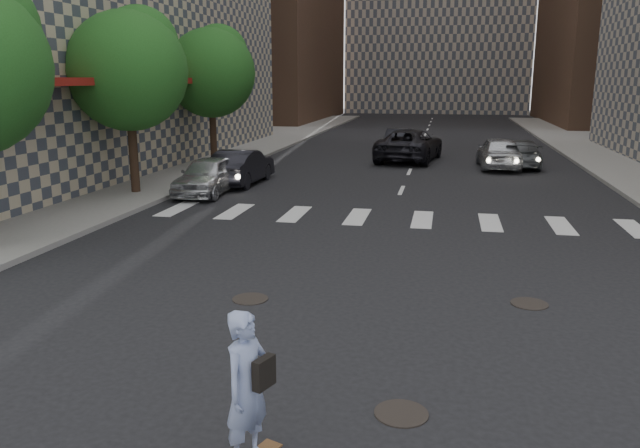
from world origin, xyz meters
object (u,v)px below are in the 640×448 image
Objects in this scene: skateboarder at (248,389)px; traffic_car_e at (400,140)px; traffic_car_c at (410,145)px; tree_c at (213,69)px; traffic_car_b at (519,153)px; tree_b at (131,65)px; traffic_car_a at (241,167)px; traffic_car_d at (499,152)px; silver_sedan at (208,176)px.

traffic_car_e is (-0.70, 31.14, -0.29)m from skateboarder.
tree_c is at bearing 30.79° from traffic_car_c.
skateboarder is 26.28m from traffic_car_b.
tree_b is 1.00× the size of tree_c.
skateboarder is at bearing 110.41° from traffic_car_a.
skateboarder is at bearing 93.31° from traffic_car_e.
traffic_car_d is at bearing -145.74° from traffic_car_a.
traffic_car_d is (13.54, 1.81, -3.87)m from tree_c.
silver_sedan is 0.99× the size of traffic_car_e.
traffic_car_b is at bearing 140.55° from traffic_car_e.
tree_c reaches higher than traffic_car_d.
silver_sedan is 15.65m from traffic_car_b.
tree_c is 1.62× the size of silver_sedan.
traffic_car_c reaches higher than traffic_car_b.
silver_sedan is 0.69× the size of traffic_car_c.
traffic_car_e is at bearing 67.75° from silver_sedan.
traffic_car_b is at bearing 36.00° from tree_b.
tree_b is 4.70m from silver_sedan.
traffic_car_c reaches higher than traffic_car_e.
traffic_car_c is (9.20, 11.89, -3.83)m from tree_b.
tree_c is at bearing 90.00° from tree_b.
traffic_car_e is at bearing -40.26° from traffic_car_b.
tree_b is 18.51m from traffic_car_e.
tree_c reaches higher than silver_sedan.
skateboarder is at bearing 97.71° from traffic_car_c.
traffic_car_c is at bearing 57.99° from silver_sedan.
traffic_car_e is at bearing 62.28° from tree_b.
traffic_car_e is (5.95, 15.36, -0.02)m from silver_sedan.
traffic_car_b is 8.20m from traffic_car_e.
tree_b and tree_c have the same top height.
tree_b is 3.57× the size of skateboarder.
tree_c reaches higher than traffic_car_c.
tree_c is 10.69m from traffic_car_c.
tree_b is 1.60× the size of traffic_car_e.
tree_c is at bearing 107.40° from silver_sedan.
tree_b reaches higher than skateboarder.
traffic_car_c reaches higher than silver_sedan.
traffic_car_d is (4.34, -2.07, -0.05)m from traffic_car_c.
silver_sedan is 16.47m from traffic_car_e.
tree_b is at bearing 47.72° from traffic_car_a.
traffic_car_d is at bearing 38.54° from silver_sedan.
tree_b is 8.00m from tree_c.
tree_b is 18.05m from skateboarder.
tree_c reaches higher than traffic_car_e.
traffic_car_d is (13.54, 9.81, -3.87)m from tree_b.
traffic_car_c is (0.08, 27.02, -0.15)m from skateboarder.
traffic_car_e is at bearing 112.14° from skateboarder.
traffic_car_e reaches higher than traffic_car_b.
tree_b is 1.62× the size of silver_sedan.
tree_b is at bearing 33.39° from traffic_car_d.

